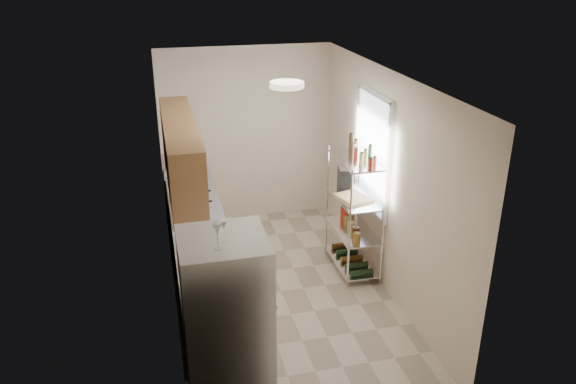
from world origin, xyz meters
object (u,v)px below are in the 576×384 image
frying_pan_large (189,202)px  rice_cooker (193,212)px  espresso_machine (345,177)px  refrigerator (227,329)px  cutting_board (354,198)px

frying_pan_large → rice_cooker: bearing=-76.4°
rice_cooker → espresso_machine: bearing=8.2°
refrigerator → espresso_machine: bearing=51.6°
frying_pan_large → refrigerator: bearing=-76.0°
frying_pan_large → espresso_machine: 1.98m
refrigerator → rice_cooker: 2.06m
refrigerator → rice_cooker: bearing=92.5°
frying_pan_large → espresso_machine: espresso_machine is taller
refrigerator → frying_pan_large: refrigerator is taller
cutting_board → espresso_machine: espresso_machine is taller
espresso_machine → frying_pan_large: bearing=-176.6°
rice_cooker → frying_pan_large: 0.53m
cutting_board → refrigerator: bearing=-132.9°
refrigerator → cutting_board: refrigerator is taller
frying_pan_large → cutting_board: 2.04m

